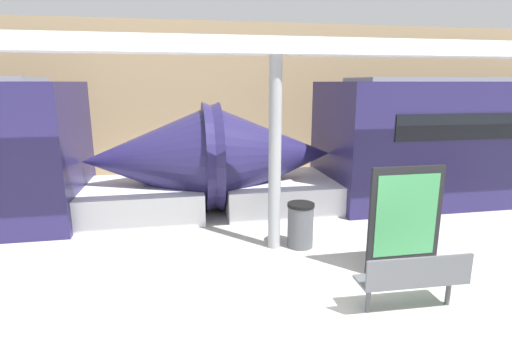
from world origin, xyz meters
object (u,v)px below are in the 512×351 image
object	(u,v)px
train_left	(497,141)
trash_bin	(300,225)
support_column_near	(275,156)
poster_board	(405,220)
bench_near	(414,277)

from	to	relation	value
train_left	trash_bin	distance (m)	7.05
trash_bin	support_column_near	world-z (taller)	support_column_near
trash_bin	poster_board	world-z (taller)	poster_board
bench_near	trash_bin	size ratio (longest dim) A/B	1.76
trash_bin	support_column_near	bearing A→B (deg)	172.32
bench_near	trash_bin	world-z (taller)	trash_bin
bench_near	support_column_near	size ratio (longest dim) A/B	0.43
bench_near	poster_board	size ratio (longest dim) A/B	0.84
train_left	support_column_near	xyz separation A→B (m)	(-6.95, -2.56, 0.28)
poster_board	train_left	bearing A→B (deg)	37.76
poster_board	support_column_near	xyz separation A→B (m)	(-1.85, 1.39, 0.87)
train_left	poster_board	xyz separation A→B (m)	(-5.10, -3.95, -0.59)
support_column_near	train_left	bearing A→B (deg)	20.23
poster_board	support_column_near	bearing A→B (deg)	143.21
train_left	poster_board	size ratio (longest dim) A/B	8.91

